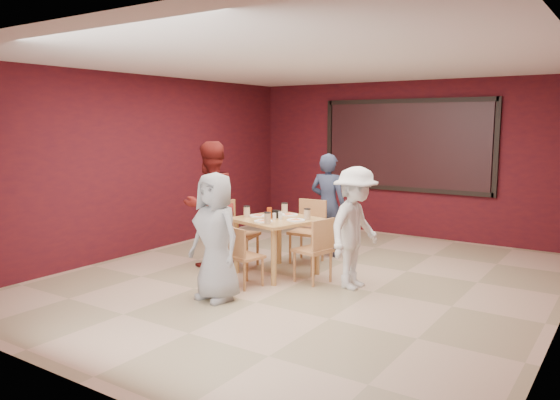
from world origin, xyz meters
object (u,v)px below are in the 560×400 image
Objects in this scene: chair_right at (317,247)px; diner_back at (328,205)px; dining_table at (277,225)px; diner_right at (355,228)px; diner_front at (216,237)px; chair_left at (235,230)px; chair_front at (242,253)px; chair_back at (309,227)px; diner_left at (210,204)px.

chair_right is 0.53× the size of diner_back.
diner_right is (1.17, 0.01, 0.09)m from dining_table.
dining_table is 0.80× the size of diner_front.
diner_front is 1.74m from diner_right.
chair_left is at bearing 127.96° from diner_front.
diner_front is at bearing -88.61° from dining_table.
diner_front reaches higher than chair_front.
dining_table reaches higher than chair_back.
dining_table is 0.75× the size of diner_back.
dining_table is 0.80m from chair_front.
chair_back is at bearing 139.95° from diner_left.
chair_right is at bearing -54.11° from chair_back.
diner_back is at bearing 59.67° from chair_left.
chair_left is 0.63× the size of diner_front.
diner_left is at bearing 49.10° from diner_back.
chair_left is at bearing 93.37° from diner_right.
diner_right is (2.25, 0.13, -0.14)m from diner_left.
chair_back is at bearing 88.81° from dining_table.
chair_left is (-0.72, -0.84, 0.02)m from chair_back.
diner_right is (1.18, 0.77, 0.32)m from chair_front.
chair_back is 0.56m from diner_back.
dining_table is 1.30× the size of chair_back.
chair_back is 1.12m from chair_right.
chair_left reaches higher than chair_right.
dining_table is at bearing 99.64° from diner_front.
diner_left reaches higher than chair_left.
diner_back is (0.78, 1.33, 0.26)m from chair_left.
diner_front is (0.04, -0.54, 0.31)m from chair_front.
diner_back reaches higher than diner_right.
diner_front is 1.62m from diner_left.
chair_back is at bearing 81.31° from diner_back.
diner_front is (-0.64, -1.23, 0.27)m from chair_right.
diner_front is at bearing -60.29° from chair_left.
chair_front is 1.60m from chair_back.
chair_left is at bearing -179.20° from dining_table.
diner_right reaches higher than chair_left.
diner_left is at bearing 148.94° from chair_front.
chair_right is at bearing 45.09° from chair_front.
diner_front reaches higher than chair_right.
dining_table is 1.18m from diner_right.
diner_right is at bearing 9.60° from chair_right.
diner_right is (1.16, -0.83, 0.24)m from chair_back.
chair_left reaches higher than chair_back.
diner_left is (-1.09, -0.96, 0.38)m from chair_back.
chair_back is (0.02, 0.83, -0.16)m from dining_table.
chair_back is at bearing 125.89° from chair_right.
chair_left is at bearing 132.70° from chair_front.
diner_right is at bearing 57.23° from diner_front.
diner_right is at bearing 0.42° from dining_table.
dining_table is 0.71m from chair_right.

